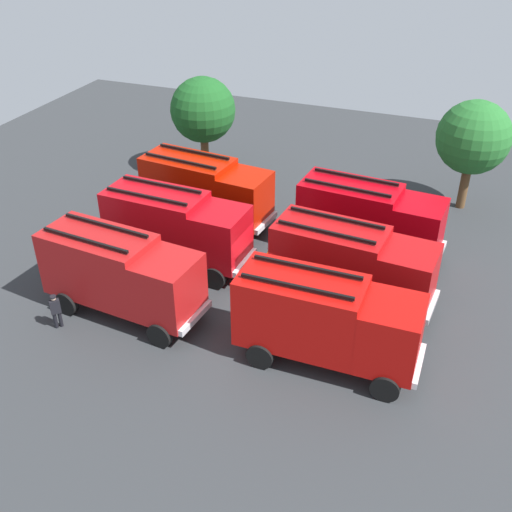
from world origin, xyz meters
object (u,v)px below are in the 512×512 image
object	(u,v)px
fire_truck_0	(121,272)
fire_truck_4	(206,188)
fire_truck_2	(176,225)
firefighter_0	(215,192)
fire_truck_3	(352,263)
traffic_cone_2	(275,246)
traffic_cone_0	(268,255)
tree_0	(203,110)
traffic_cone_1	(249,285)
fire_truck_5	(369,217)
firefighter_1	(56,310)
tree_1	(474,138)
fire_truck_1	(327,318)

from	to	relation	value
fire_truck_0	fire_truck_4	distance (m)	8.68
fire_truck_2	fire_truck_4	world-z (taller)	same
fire_truck_4	firefighter_0	size ratio (longest dim) A/B	4.63
fire_truck_2	fire_truck_3	size ratio (longest dim) A/B	0.99
fire_truck_4	traffic_cone_2	xyz separation A→B (m)	(4.48, -1.37, -1.87)
traffic_cone_2	traffic_cone_0	bearing A→B (deg)	-90.11
fire_truck_3	traffic_cone_2	bearing A→B (deg)	150.65
fire_truck_3	tree_0	world-z (taller)	tree_0
fire_truck_2	traffic_cone_1	xyz separation A→B (m)	(4.18, -1.02, -1.80)
traffic_cone_1	traffic_cone_2	distance (m)	3.87
fire_truck_3	traffic_cone_2	size ratio (longest dim) A/B	13.10
fire_truck_3	fire_truck_5	xyz separation A→B (m)	(-0.19, 4.46, 0.00)
fire_truck_4	traffic_cone_1	world-z (taller)	fire_truck_4
firefighter_1	tree_1	bearing A→B (deg)	-87.30
fire_truck_0	fire_truck_3	size ratio (longest dim) A/B	1.00
firefighter_1	traffic_cone_2	xyz separation A→B (m)	(6.57, 9.24, -0.62)
traffic_cone_2	fire_truck_4	bearing A→B (deg)	163.03
traffic_cone_1	fire_truck_3	bearing A→B (deg)	9.54
fire_truck_0	traffic_cone_2	world-z (taller)	fire_truck_0
tree_1	firefighter_0	bearing A→B (deg)	-159.59
firefighter_0	traffic_cone_1	xyz separation A→B (m)	(5.02, -7.38, -0.53)
fire_truck_1	traffic_cone_2	size ratio (longest dim) A/B	12.81
traffic_cone_0	traffic_cone_2	xyz separation A→B (m)	(0.00, 1.01, -0.02)
fire_truck_2	traffic_cone_2	distance (m)	5.33
tree_0	tree_1	xyz separation A→B (m)	(15.92, 1.01, 0.06)
fire_truck_3	firefighter_1	bearing A→B (deg)	-146.81
traffic_cone_2	tree_1	bearing A→B (deg)	45.07
fire_truck_0	traffic_cone_1	world-z (taller)	fire_truck_0
fire_truck_3	traffic_cone_0	distance (m)	5.41
fire_truck_1	fire_truck_3	xyz separation A→B (m)	(-0.02, 4.17, 0.00)
fire_truck_1	fire_truck_4	world-z (taller)	same
tree_0	traffic_cone_0	size ratio (longest dim) A/B	10.41
fire_truck_0	fire_truck_4	size ratio (longest dim) A/B	1.00
fire_truck_0	fire_truck_2	xyz separation A→B (m)	(0.32, 4.47, 0.00)
fire_truck_1	firefighter_1	distance (m)	11.46
fire_truck_2	tree_1	world-z (taller)	tree_1
fire_truck_3	firefighter_0	world-z (taller)	fire_truck_3
fire_truck_2	firefighter_0	xyz separation A→B (m)	(-0.85, 6.36, -1.27)
fire_truck_2	traffic_cone_0	bearing A→B (deg)	26.59
traffic_cone_1	traffic_cone_2	world-z (taller)	traffic_cone_1
firefighter_1	traffic_cone_1	xyz separation A→B (m)	(6.65, 5.38, -0.54)
fire_truck_3	tree_1	xyz separation A→B (m)	(3.86, 11.61, 2.10)
fire_truck_0	traffic_cone_1	bearing A→B (deg)	42.85
tree_0	traffic_cone_2	bearing A→B (deg)	-45.27
fire_truck_3	traffic_cone_2	world-z (taller)	fire_truck_3
firefighter_0	traffic_cone_0	bearing A→B (deg)	-6.54
fire_truck_4	traffic_cone_2	distance (m)	5.04
firefighter_0	traffic_cone_1	bearing A→B (deg)	-19.77
firefighter_1	tree_0	world-z (taller)	tree_0
tree_1	traffic_cone_2	xyz separation A→B (m)	(-8.49, -8.51, -3.97)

